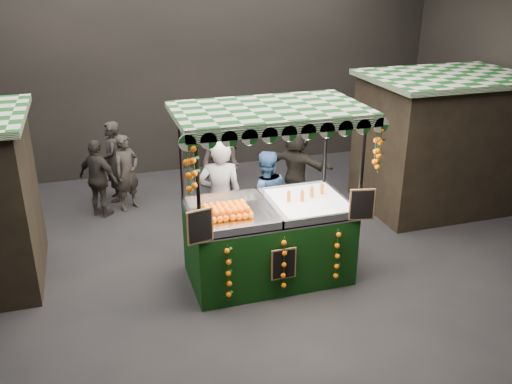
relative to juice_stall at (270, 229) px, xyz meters
name	(u,v)px	position (x,y,z in m)	size (l,w,h in m)	color
ground	(245,274)	(-0.33, 0.21, -0.83)	(12.00, 12.00, 0.00)	black
market_hall	(243,54)	(-0.33, 0.21, 2.55)	(12.10, 10.10, 5.05)	black
neighbour_stall_right	(440,141)	(4.07, 1.71, 0.48)	(3.00, 2.20, 2.60)	black
juice_stall	(270,229)	(0.00, 0.00, 0.00)	(2.77, 1.63, 2.68)	black
vendor_grey	(220,198)	(-0.51, 1.02, 0.15)	(0.79, 0.59, 1.97)	slate
vendor_blue	(265,197)	(0.31, 1.16, 0.00)	(0.88, 0.72, 1.66)	navy
shopper_0	(127,172)	(-1.82, 3.29, -0.08)	(0.66, 0.61, 1.51)	#2E2A25
shopper_1	(220,168)	(-0.10, 2.70, 0.04)	(1.06, 1.07, 1.75)	black
shopper_2	(99,179)	(-2.36, 3.10, -0.07)	(0.90, 0.88, 1.51)	#2A2622
shopper_3	(222,142)	(0.29, 4.10, 0.10)	(1.30, 1.36, 1.86)	black
shopper_5	(296,167)	(1.41, 2.55, -0.05)	(1.30, 1.40, 1.57)	#292521
shopper_6	(113,162)	(-2.05, 3.81, -0.01)	(0.42, 0.61, 1.64)	#282320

